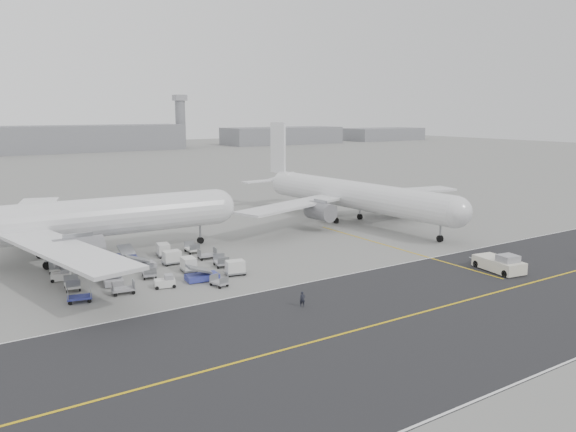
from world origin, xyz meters
TOP-DOWN VIEW (x-y plane):
  - ground at (0.00, 0.00)m, footprint 700.00×700.00m
  - taxiway at (5.02, -17.98)m, footprint 220.00×59.00m
  - horizon_buildings at (30.00, 260.00)m, footprint 520.00×28.00m
  - control_tower at (100.00, 265.00)m, footprint 7.00×7.00m
  - airliner_a at (-19.11, 26.10)m, footprint 60.38×59.65m
  - airliner_b at (37.58, 26.44)m, footprint 54.97×55.75m
  - pushback_tug at (32.66, -12.36)m, footprint 4.35×9.32m
  - jet_bridge at (47.67, 21.09)m, footprint 15.05×4.16m
  - gse_cluster at (-8.67, 13.44)m, footprint 30.72×25.64m
  - stray_dolly at (-2.79, 2.65)m, footprint 1.86×2.54m
  - ground_crew_a at (1.80, -9.28)m, footprint 0.76×0.64m

SIDE VIEW (x-z plane):
  - ground at x=0.00m, z-range 0.00..0.00m
  - horizon_buildings at x=30.00m, z-range -14.00..14.00m
  - gse_cluster at x=-8.67m, z-range -1.05..1.05m
  - stray_dolly at x=-2.79m, z-range -0.70..0.70m
  - taxiway at x=5.02m, z-range -0.01..0.03m
  - ground_crew_a at x=1.80m, z-range 0.00..1.77m
  - pushback_tug at x=32.66m, z-range -0.23..2.39m
  - jet_bridge at x=47.67m, z-range 1.11..6.74m
  - airliner_b at x=37.58m, z-range -4.07..15.15m
  - airliner_a at x=-19.11m, z-range -4.41..16.40m
  - control_tower at x=100.00m, z-range 0.63..31.88m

